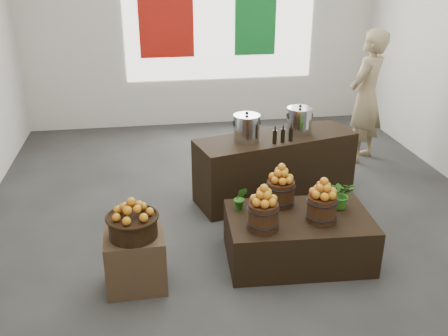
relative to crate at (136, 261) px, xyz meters
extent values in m
plane|color=#3A3937|center=(1.19, 1.15, -0.27)|extent=(7.00, 7.00, 0.00)
cube|color=beige|center=(1.19, 4.65, 1.73)|extent=(6.00, 0.04, 4.00)
cube|color=white|center=(1.49, 4.63, 1.73)|extent=(3.20, 0.02, 2.40)
cube|color=#AF160D|center=(0.59, 4.62, 1.63)|extent=(0.90, 0.04, 1.40)
cube|color=#117227|center=(2.09, 4.62, 1.43)|extent=(0.70, 0.04, 1.00)
cube|color=brown|center=(0.00, 0.00, 0.00)|extent=(0.54, 0.45, 0.53)
cylinder|color=black|center=(0.00, 0.00, 0.36)|extent=(0.43, 0.43, 0.19)
cube|color=black|center=(1.58, 0.20, -0.03)|extent=(1.44, 0.93, 0.48)
cylinder|color=#3C2310|center=(1.18, 0.03, 0.34)|extent=(0.28, 0.28, 0.26)
cylinder|color=#3C2310|center=(1.76, 0.09, 0.34)|extent=(0.28, 0.28, 0.26)
cylinder|color=#3C2310|center=(1.46, 0.47, 0.34)|extent=(0.28, 0.28, 0.26)
imported|color=#266B16|center=(2.04, 0.31, 0.36)|extent=(0.28, 0.25, 0.30)
imported|color=#266B16|center=(1.04, 0.43, 0.34)|extent=(0.16, 0.14, 0.25)
cube|color=black|center=(1.70, 1.59, 0.13)|extent=(2.05, 1.09, 0.80)
cylinder|color=silver|center=(1.31, 1.49, 0.69)|extent=(0.30, 0.30, 0.30)
cylinder|color=silver|center=(2.00, 1.66, 0.69)|extent=(0.30, 0.30, 0.30)
imported|color=#99855E|center=(3.26, 2.58, 0.68)|extent=(0.82, 0.79, 1.90)
camera|label=1|loc=(0.19, -3.88, 2.58)|focal=40.00mm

